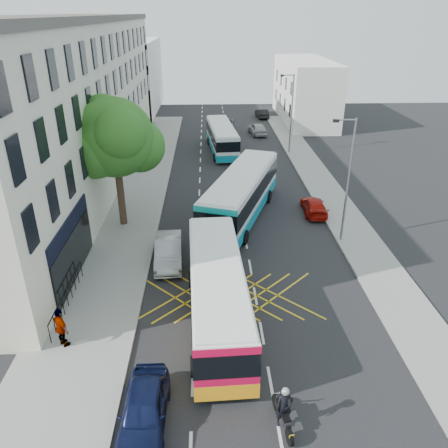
{
  "coord_description": "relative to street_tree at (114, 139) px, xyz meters",
  "views": [
    {
      "loc": [
        -2.42,
        -13.27,
        13.74
      ],
      "look_at": [
        -1.52,
        10.37,
        2.2
      ],
      "focal_mm": 35.0,
      "sensor_mm": 36.0,
      "label": 1
    }
  ],
  "objects": [
    {
      "name": "parked_car_blue",
      "position": [
        3.61,
        -16.84,
        -5.58
      ],
      "size": [
        1.73,
        4.17,
        1.41
      ],
      "primitive_type": "imported",
      "rotation": [
        0.0,
        0.0,
        -0.01
      ],
      "color": "#0D1334",
      "rests_on": "ground"
    },
    {
      "name": "terrace_main",
      "position": [
        -5.49,
        9.52,
        0.46
      ],
      "size": [
        8.3,
        45.0,
        13.5
      ],
      "color": "beige",
      "rests_on": "ground"
    },
    {
      "name": "pedestrian_far",
      "position": [
        -0.55,
        -12.62,
        -5.17
      ],
      "size": [
        1.15,
        1.13,
        1.94
      ],
      "primitive_type": "imported",
      "rotation": [
        0.0,
        0.0,
        2.37
      ],
      "color": "gray",
      "rests_on": "pavement_left"
    },
    {
      "name": "pavement_right",
      "position": [
        16.01,
        0.03,
        -6.22
      ],
      "size": [
        3.0,
        70.0,
        0.15
      ],
      "primitive_type": "cube",
      "color": "gray",
      "rests_on": "ground"
    },
    {
      "name": "terrace_far",
      "position": [
        -5.49,
        40.03,
        -1.29
      ],
      "size": [
        8.0,
        20.0,
        10.0
      ],
      "primitive_type": "cube",
      "color": "silver",
      "rests_on": "ground"
    },
    {
      "name": "distant_car_grey",
      "position": [
        8.37,
        27.5,
        -5.61
      ],
      "size": [
        2.44,
        4.98,
        1.36
      ],
      "primitive_type": "imported",
      "rotation": [
        0.0,
        0.0,
        -0.04
      ],
      "color": "#414349",
      "rests_on": "ground"
    },
    {
      "name": "building_right",
      "position": [
        19.51,
        33.03,
        -2.29
      ],
      "size": [
        6.0,
        18.0,
        8.0
      ],
      "primitive_type": "cube",
      "color": "silver",
      "rests_on": "ground"
    },
    {
      "name": "parked_car_silver",
      "position": [
        3.61,
        -5.22,
        -5.55
      ],
      "size": [
        1.85,
        4.61,
        1.49
      ],
      "primitive_type": "imported",
      "rotation": [
        0.0,
        0.0,
        0.06
      ],
      "color": "#A1A3A8",
      "rests_on": "ground"
    },
    {
      "name": "bus_far",
      "position": [
        7.62,
        18.06,
        -4.77
      ],
      "size": [
        3.31,
        10.44,
        2.89
      ],
      "rotation": [
        0.0,
        0.0,
        0.09
      ],
      "color": "silver",
      "rests_on": "ground"
    },
    {
      "name": "pavement_left",
      "position": [
        0.01,
        0.03,
        -6.22
      ],
      "size": [
        5.0,
        70.0,
        0.15
      ],
      "primitive_type": "cube",
      "color": "gray",
      "rests_on": "ground"
    },
    {
      "name": "bus_mid",
      "position": [
        8.46,
        1.12,
        -4.5
      ],
      "size": [
        6.67,
        12.32,
        3.4
      ],
      "rotation": [
        0.0,
        0.0,
        -0.34
      ],
      "color": "silver",
      "rests_on": "ground"
    },
    {
      "name": "distant_car_silver",
      "position": [
        12.26,
        25.13,
        -5.57
      ],
      "size": [
        2.27,
        4.42,
        1.44
      ],
      "primitive_type": "imported",
      "rotation": [
        0.0,
        0.0,
        3.28
      ],
      "color": "#9D9FA4",
      "rests_on": "ground"
    },
    {
      "name": "railings",
      "position": [
        -1.19,
        -9.67,
        -5.57
      ],
      "size": [
        0.08,
        5.6,
        1.14
      ],
      "primitive_type": null,
      "color": "black",
      "rests_on": "pavement_left"
    },
    {
      "name": "ground",
      "position": [
        8.51,
        -14.97,
        -6.29
      ],
      "size": [
        120.0,
        120.0,
        0.0
      ],
      "primitive_type": "plane",
      "color": "black",
      "rests_on": "ground"
    },
    {
      "name": "motorbike",
      "position": [
        8.67,
        -17.14,
        -5.4
      ],
      "size": [
        0.75,
        2.13,
        1.9
      ],
      "rotation": [
        0.0,
        0.0,
        0.17
      ],
      "color": "black",
      "rests_on": "ground"
    },
    {
      "name": "bus_near",
      "position": [
        6.43,
        -10.81,
        -4.68
      ],
      "size": [
        3.07,
        11.0,
        3.07
      ],
      "rotation": [
        0.0,
        0.0,
        0.04
      ],
      "color": "silver",
      "rests_on": "ground"
    },
    {
      "name": "street_tree",
      "position": [
        0.0,
        0.0,
        0.0
      ],
      "size": [
        6.3,
        5.7,
        8.8
      ],
      "color": "#382619",
      "rests_on": "pavement_left"
    },
    {
      "name": "lamp_far",
      "position": [
        14.71,
        17.03,
        -1.68
      ],
      "size": [
        1.45,
        0.15,
        8.0
      ],
      "color": "slate",
      "rests_on": "pavement_right"
    },
    {
      "name": "lamp_near",
      "position": [
        14.71,
        -2.97,
        -1.68
      ],
      "size": [
        1.45,
        0.15,
        8.0
      ],
      "color": "slate",
      "rests_on": "pavement_right"
    },
    {
      "name": "distant_car_dark",
      "position": [
        13.9,
        34.54,
        -5.65
      ],
      "size": [
        1.73,
        4.0,
        1.28
      ],
      "primitive_type": "imported",
      "rotation": [
        0.0,
        0.0,
        3.24
      ],
      "color": "black",
      "rests_on": "ground"
    },
    {
      "name": "red_hatchback",
      "position": [
        14.01,
        1.57,
        -5.72
      ],
      "size": [
        1.78,
        4.0,
        1.14
      ],
      "primitive_type": "imported",
      "rotation": [
        0.0,
        0.0,
        3.1
      ],
      "color": "#A10F06",
      "rests_on": "ground"
    }
  ]
}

